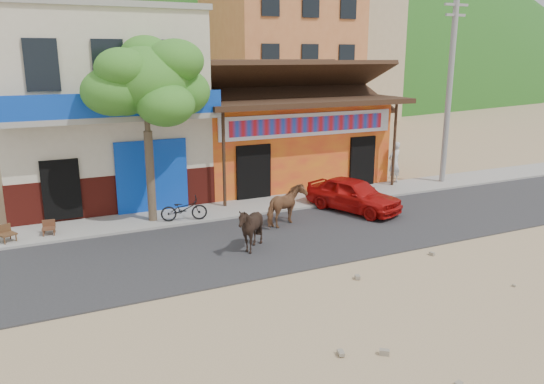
{
  "coord_description": "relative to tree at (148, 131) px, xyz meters",
  "views": [
    {
      "loc": [
        -8.26,
        -11.29,
        5.48
      ],
      "look_at": [
        -1.49,
        3.0,
        1.4
      ],
      "focal_mm": 35.0,
      "sensor_mm": 36.0,
      "label": 1
    }
  ],
  "objects": [
    {
      "name": "ground",
      "position": [
        4.6,
        -5.8,
        -3.12
      ],
      "size": [
        120.0,
        120.0,
        0.0
      ],
      "primitive_type": "plane",
      "color": "#9E825B",
      "rests_on": "ground"
    },
    {
      "name": "road",
      "position": [
        4.6,
        -3.3,
        -3.1
      ],
      "size": [
        60.0,
        5.0,
        0.04
      ],
      "primitive_type": "cube",
      "color": "#28282B",
      "rests_on": "ground"
    },
    {
      "name": "sidewalk",
      "position": [
        4.6,
        0.2,
        -3.06
      ],
      "size": [
        60.0,
        2.0,
        0.12
      ],
      "primitive_type": "cube",
      "color": "gray",
      "rests_on": "ground"
    },
    {
      "name": "dance_club",
      "position": [
        6.6,
        4.2,
        -1.32
      ],
      "size": [
        8.0,
        6.0,
        3.6
      ],
      "primitive_type": "cube",
      "color": "orange",
      "rests_on": "ground"
    },
    {
      "name": "cafe_building",
      "position": [
        -0.9,
        4.2,
        0.38
      ],
      "size": [
        7.0,
        6.0,
        7.0
      ],
      "primitive_type": "cube",
      "color": "beige",
      "rests_on": "ground"
    },
    {
      "name": "apartment_front",
      "position": [
        13.6,
        18.2,
        2.88
      ],
      "size": [
        9.0,
        9.0,
        12.0
      ],
      "primitive_type": "cube",
      "color": "#CC723F",
      "rests_on": "ground"
    },
    {
      "name": "apartment_rear",
      "position": [
        22.6,
        24.2,
        1.88
      ],
      "size": [
        8.0,
        8.0,
        10.0
      ],
      "primitive_type": "cube",
      "color": "tan",
      "rests_on": "ground"
    },
    {
      "name": "hillside",
      "position": [
        4.6,
        64.2,
        8.88
      ],
      "size": [
        100.0,
        40.0,
        24.0
      ],
      "primitive_type": "ellipsoid",
      "color": "#194C14",
      "rests_on": "ground"
    },
    {
      "name": "tree",
      "position": [
        0.0,
        0.0,
        0.0
      ],
      "size": [
        3.0,
        3.0,
        6.0
      ],
      "primitive_type": null,
      "color": "#2D721E",
      "rests_on": "sidewalk"
    },
    {
      "name": "utility_pole",
      "position": [
        12.8,
        0.2,
        1.0
      ],
      "size": [
        0.24,
        0.24,
        8.0
      ],
      "primitive_type": "cylinder",
      "color": "gray",
      "rests_on": "sidewalk"
    },
    {
      "name": "cow_tan",
      "position": [
        3.9,
        -2.21,
        -2.42
      ],
      "size": [
        1.72,
        1.36,
        1.32
      ],
      "primitive_type": "imported",
      "rotation": [
        0.0,
        0.0,
        2.05
      ],
      "color": "brown",
      "rests_on": "road"
    },
    {
      "name": "cow_dark",
      "position": [
        1.92,
        -3.89,
        -2.4
      ],
      "size": [
        1.32,
        1.19,
        1.37
      ],
      "primitive_type": "imported",
      "rotation": [
        0.0,
        0.0,
        -1.5
      ],
      "color": "black",
      "rests_on": "road"
    },
    {
      "name": "red_car",
      "position": [
        6.85,
        -1.72,
        -2.47
      ],
      "size": [
        2.64,
        3.83,
        1.21
      ],
      "primitive_type": "imported",
      "rotation": [
        0.0,
        0.0,
        0.38
      ],
      "color": "#B10E0C",
      "rests_on": "road"
    },
    {
      "name": "scooter",
      "position": [
        0.94,
        -0.5,
        -2.6
      ],
      "size": [
        1.61,
        0.85,
        0.81
      ],
      "primitive_type": "imported",
      "rotation": [
        0.0,
        0.0,
        1.36
      ],
      "color": "black",
      "rests_on": "sidewalk"
    },
    {
      "name": "pedestrian",
      "position": [
        10.69,
        0.9,
        -2.1
      ],
      "size": [
        0.74,
        0.58,
        1.8
      ],
      "primitive_type": "imported",
      "rotation": [
        0.0,
        0.0,
        3.39
      ],
      "color": "silver",
      "rests_on": "sidewalk"
    },
    {
      "name": "cafe_chair_left",
      "position": [
        -3.24,
        -0.13,
        -2.59
      ],
      "size": [
        0.43,
        0.43,
        0.81
      ],
      "primitive_type": null,
      "rotation": [
        0.0,
        0.0,
        -0.13
      ],
      "color": "#54341C",
      "rests_on": "sidewalk"
    },
    {
      "name": "cafe_chair_right",
      "position": [
        -4.4,
        -0.28,
        -2.54
      ],
      "size": [
        0.58,
        0.58,
        0.93
      ],
      "primitive_type": null,
      "rotation": [
        0.0,
        0.0,
        0.48
      ],
      "color": "#492818",
      "rests_on": "sidewalk"
    }
  ]
}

